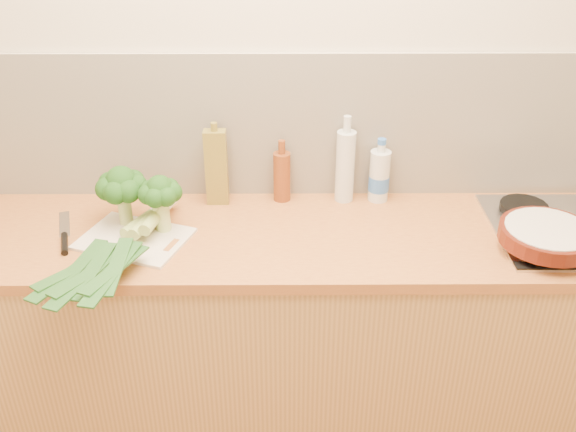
{
  "coord_description": "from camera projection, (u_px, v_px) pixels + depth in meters",
  "views": [
    {
      "loc": [
        0.01,
        -0.69,
        2.05
      ],
      "look_at": [
        0.02,
        1.1,
        1.02
      ],
      "focal_mm": 40.0,
      "sensor_mm": 36.0,
      "label": 1
    }
  ],
  "objects": [
    {
      "name": "room_shell",
      "position": [
        282.0,
        127.0,
        2.33
      ],
      "size": [
        3.5,
        3.5,
        3.5
      ],
      "color": "beige",
      "rests_on": "ground"
    },
    {
      "name": "counter",
      "position": [
        283.0,
        333.0,
        2.43
      ],
      "size": [
        3.2,
        0.62,
        0.9
      ],
      "color": "tan",
      "rests_on": "ground"
    },
    {
      "name": "chopping_board",
      "position": [
        134.0,
        239.0,
        2.16
      ],
      "size": [
        0.41,
        0.36,
        0.01
      ],
      "primitive_type": "cube",
      "rotation": [
        0.0,
        0.0,
        -0.35
      ],
      "color": "beige",
      "rests_on": "counter"
    },
    {
      "name": "broccoli_left",
      "position": [
        122.0,
        186.0,
        2.17
      ],
      "size": [
        0.17,
        0.18,
        0.21
      ],
      "color": "#B4C874",
      "rests_on": "chopping_board"
    },
    {
      "name": "broccoli_right",
      "position": [
        160.0,
        193.0,
        2.13
      ],
      "size": [
        0.15,
        0.15,
        0.2
      ],
      "color": "#B4C874",
      "rests_on": "chopping_board"
    },
    {
      "name": "leek_front",
      "position": [
        124.0,
        234.0,
        2.13
      ],
      "size": [
        0.35,
        0.63,
        0.04
      ],
      "rotation": [
        0.0,
        0.0,
        -0.47
      ],
      "color": "white",
      "rests_on": "chopping_board"
    },
    {
      "name": "leek_mid",
      "position": [
        135.0,
        233.0,
        2.1
      ],
      "size": [
        0.3,
        0.68,
        0.04
      ],
      "rotation": [
        0.0,
        0.0,
        -0.36
      ],
      "color": "white",
      "rests_on": "chopping_board"
    },
    {
      "name": "leek_back",
      "position": [
        144.0,
        231.0,
        2.08
      ],
      "size": [
        0.19,
        0.66,
        0.04
      ],
      "rotation": [
        0.0,
        0.0,
        -0.2
      ],
      "color": "white",
      "rests_on": "chopping_board"
    },
    {
      "name": "chefs_knife",
      "position": [
        64.0,
        239.0,
        2.15
      ],
      "size": [
        0.12,
        0.3,
        0.02
      ],
      "rotation": [
        0.0,
        0.0,
        0.3
      ],
      "color": "silver",
      "rests_on": "counter"
    },
    {
      "name": "skillet",
      "position": [
        548.0,
        235.0,
        2.07
      ],
      "size": [
        0.45,
        0.31,
        0.05
      ],
      "rotation": [
        0.0,
        0.0,
        0.19
      ],
      "color": "#52190D",
      "rests_on": "gas_hob"
    },
    {
      "name": "oil_tin",
      "position": [
        216.0,
        167.0,
        2.33
      ],
      "size": [
        0.08,
        0.05,
        0.32
      ],
      "color": "olive",
      "rests_on": "counter"
    },
    {
      "name": "glass_bottle",
      "position": [
        345.0,
        165.0,
        2.35
      ],
      "size": [
        0.07,
        0.07,
        0.33
      ],
      "color": "silver",
      "rests_on": "counter"
    },
    {
      "name": "amber_bottle",
      "position": [
        282.0,
        175.0,
        2.37
      ],
      "size": [
        0.06,
        0.06,
        0.24
      ],
      "color": "brown",
      "rests_on": "counter"
    },
    {
      "name": "water_bottle",
      "position": [
        379.0,
        177.0,
        2.37
      ],
      "size": [
        0.08,
        0.08,
        0.22
      ],
      "color": "silver",
      "rests_on": "counter"
    }
  ]
}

